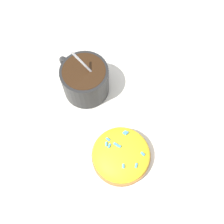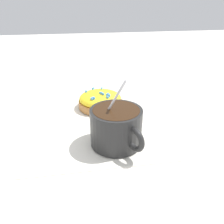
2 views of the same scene
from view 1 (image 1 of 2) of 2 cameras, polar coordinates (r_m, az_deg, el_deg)
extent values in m
plane|color=silver|center=(0.50, -1.02, -1.74)|extent=(3.00, 3.00, 0.00)
cube|color=white|center=(0.49, -1.02, -1.68)|extent=(0.29, 0.30, 0.00)
cylinder|color=black|center=(0.50, -5.80, 6.84)|extent=(0.09, 0.09, 0.06)
cylinder|color=#331E0F|center=(0.47, -6.10, 8.51)|extent=(0.08, 0.08, 0.01)
torus|color=black|center=(0.52, -9.72, 10.03)|extent=(0.04, 0.02, 0.04)
ellipsoid|color=silver|center=(0.52, -8.28, 5.82)|extent=(0.03, 0.03, 0.01)
cylinder|color=silver|center=(0.47, -4.92, 8.71)|extent=(0.03, 0.05, 0.11)
cylinder|color=#B2753D|center=(0.46, 1.96, -9.60)|extent=(0.10, 0.10, 0.02)
ellipsoid|color=yellow|center=(0.45, 2.02, -9.17)|extent=(0.10, 0.10, 0.03)
cube|color=#4C99EA|center=(0.44, 0.79, -7.03)|extent=(0.01, 0.01, 0.00)
cube|color=#4C99EA|center=(0.45, 3.12, -4.43)|extent=(0.01, 0.01, 0.00)
cube|color=#4C99EA|center=(0.44, -0.89, -5.99)|extent=(0.01, 0.01, 0.00)
cube|color=#4C99EA|center=(0.43, 2.47, -11.69)|extent=(0.01, 0.01, 0.00)
cube|color=#4C99EA|center=(0.43, 5.28, -11.51)|extent=(0.01, 0.01, 0.00)
cube|color=#4C99EA|center=(0.44, 1.50, -7.44)|extent=(0.01, 0.01, 0.00)
cube|color=#4C99EA|center=(0.44, 6.69, -9.05)|extent=(0.01, 0.01, 0.00)
cube|color=#4C99EA|center=(0.45, 2.77, -4.69)|extent=(0.01, 0.01, 0.00)
cube|color=#4C99EA|center=(0.44, -0.60, -7.37)|extent=(0.01, 0.01, 0.00)
cube|color=#4C99EA|center=(0.44, -1.24, -6.99)|extent=(0.01, 0.01, 0.00)
camera|label=2|loc=(0.62, -14.04, 42.60)|focal=35.00mm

